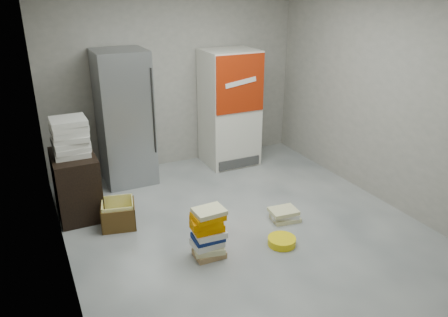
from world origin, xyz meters
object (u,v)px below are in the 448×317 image
Objects in this scene: steel_fridge at (125,118)px; coke_cooler at (230,108)px; wood_shelf at (76,184)px; cardboard_box at (119,215)px; phonebook_stack_main at (208,233)px.

coke_cooler is (1.65, -0.01, -0.05)m from steel_fridge.
steel_fridge reaches higher than coke_cooler.
cardboard_box is (0.38, -0.52, -0.27)m from wood_shelf.
wood_shelf is at bearing -163.72° from coke_cooler.
wood_shelf is at bearing -138.69° from steel_fridge.
steel_fridge is 1.65m from coke_cooler.
steel_fridge reaches higher than cardboard_box.
steel_fridge reaches higher than wood_shelf.
wood_shelf is 0.70m from cardboard_box.
steel_fridge is 1.56m from cardboard_box.
phonebook_stack_main reaches higher than cardboard_box.
phonebook_stack_main is at bearing -121.04° from coke_cooler.
steel_fridge is at bearing 179.82° from coke_cooler.
coke_cooler reaches higher than wood_shelf.
coke_cooler is at bearing 16.28° from wood_shelf.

